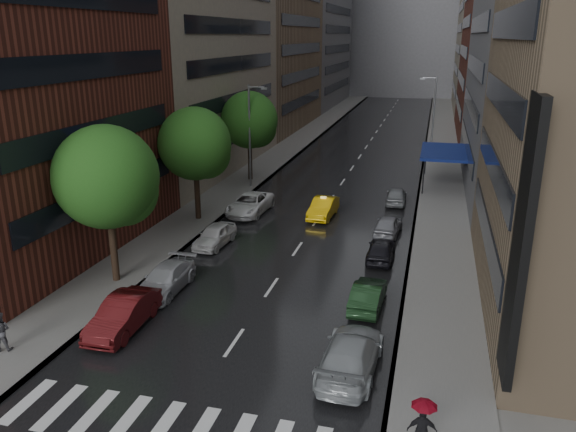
# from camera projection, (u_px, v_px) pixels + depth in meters

# --- Properties ---
(ground) EXTENTS (220.00, 220.00, 0.00)m
(ground) POSITION_uv_depth(u_px,v_px,m) (199.00, 395.00, 21.58)
(ground) COLOR gray
(ground) RESTS_ON ground
(road) EXTENTS (14.00, 140.00, 0.01)m
(road) POSITION_uv_depth(u_px,v_px,m) (364.00, 150.00, 67.62)
(road) COLOR black
(road) RESTS_ON ground
(sidewalk_left) EXTENTS (4.00, 140.00, 0.15)m
(sidewalk_left) POSITION_uv_depth(u_px,v_px,m) (292.00, 146.00, 69.76)
(sidewalk_left) COLOR gray
(sidewalk_left) RESTS_ON ground
(sidewalk_right) EXTENTS (4.00, 140.00, 0.15)m
(sidewalk_right) POSITION_uv_depth(u_px,v_px,m) (441.00, 153.00, 65.43)
(sidewalk_right) COLOR gray
(sidewalk_right) RESTS_ON ground
(crosswalk) EXTENTS (13.15, 2.80, 0.01)m
(crosswalk) POSITION_uv_depth(u_px,v_px,m) (181.00, 429.00, 19.69)
(crosswalk) COLOR silver
(crosswalk) RESTS_ON ground
(buildings_left) EXTENTS (8.00, 108.00, 38.00)m
(buildings_left) POSITION_uv_depth(u_px,v_px,m) (265.00, 13.00, 74.41)
(buildings_left) COLOR maroon
(buildings_left) RESTS_ON ground
(buildings_right) EXTENTS (8.05, 109.10, 36.00)m
(buildings_right) POSITION_uv_depth(u_px,v_px,m) (505.00, 19.00, 65.56)
(buildings_right) COLOR #937A5B
(buildings_right) RESTS_ON ground
(building_far) EXTENTS (40.00, 14.00, 32.00)m
(building_far) POSITION_uv_depth(u_px,v_px,m) (406.00, 22.00, 125.32)
(building_far) COLOR slate
(building_far) RESTS_ON ground
(tree_near) EXTENTS (5.54, 5.54, 8.84)m
(tree_near) POSITION_uv_depth(u_px,v_px,m) (106.00, 177.00, 29.62)
(tree_near) COLOR #382619
(tree_near) RESTS_ON ground
(tree_mid) EXTENTS (5.28, 5.28, 8.41)m
(tree_mid) POSITION_uv_depth(u_px,v_px,m) (195.00, 144.00, 40.28)
(tree_mid) COLOR #382619
(tree_mid) RESTS_ON ground
(tree_far) EXTENTS (5.27, 5.27, 8.40)m
(tree_far) POSITION_uv_depth(u_px,v_px,m) (249.00, 120.00, 51.69)
(tree_far) COLOR #382619
(tree_far) RESTS_ON ground
(taxi) EXTENTS (1.77, 4.53, 1.47)m
(taxi) POSITION_uv_depth(u_px,v_px,m) (323.00, 208.00, 42.49)
(taxi) COLOR yellow
(taxi) RESTS_ON ground
(parked_cars_left) EXTENTS (2.77, 23.95, 1.58)m
(parked_cars_left) POSITION_uv_depth(u_px,v_px,m) (206.00, 243.00, 35.34)
(parked_cars_left) COLOR #4F0F11
(parked_cars_left) RESTS_ON ground
(parked_cars_right) EXTENTS (2.43, 29.74, 1.58)m
(parked_cars_right) POSITION_uv_depth(u_px,v_px,m) (377.00, 265.00, 31.98)
(parked_cars_right) COLOR #989DA0
(parked_cars_right) RESTS_ON ground
(ped_red_umbrella) EXTENTS (1.00, 0.82, 2.01)m
(ped_red_umbrella) POSITION_uv_depth(u_px,v_px,m) (423.00, 422.00, 18.06)
(ped_red_umbrella) COLOR black
(ped_red_umbrella) RESTS_ON sidewalk_right
(street_lamp_left) EXTENTS (1.74, 0.22, 9.00)m
(street_lamp_left) POSITION_uv_depth(u_px,v_px,m) (250.00, 134.00, 49.56)
(street_lamp_left) COLOR gray
(street_lamp_left) RESTS_ON sidewalk_left
(street_lamp_right) EXTENTS (1.74, 0.22, 9.00)m
(street_lamp_right) POSITION_uv_depth(u_px,v_px,m) (433.00, 117.00, 59.66)
(street_lamp_right) COLOR gray
(street_lamp_right) RESTS_ON sidewalk_right
(awning) EXTENTS (4.00, 8.00, 3.12)m
(awning) POSITION_uv_depth(u_px,v_px,m) (444.00, 152.00, 50.69)
(awning) COLOR navy
(awning) RESTS_ON sidewalk_right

